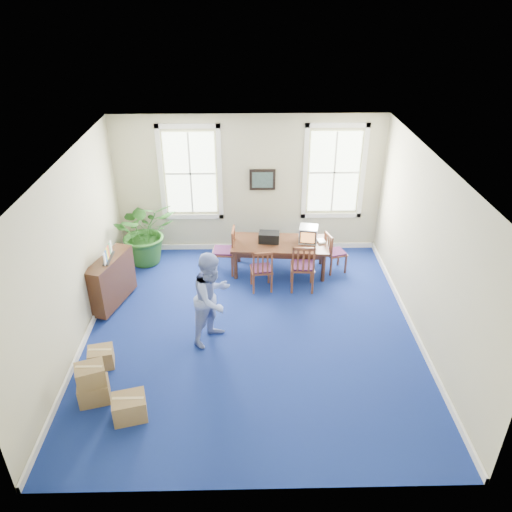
{
  "coord_description": "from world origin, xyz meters",
  "views": [
    {
      "loc": [
        -0.07,
        -7.34,
        5.69
      ],
      "look_at": [
        0.1,
        0.6,
        1.25
      ],
      "focal_mm": 35.0,
      "sensor_mm": 36.0,
      "label": 1
    }
  ],
  "objects_px": {
    "conference_table": "(280,257)",
    "credenza": "(112,283)",
    "crt_tv": "(308,234)",
    "cardboard_boxes": "(105,378)",
    "chair_near_left": "(261,269)",
    "man": "(213,298)",
    "potted_plant": "(145,231)"
  },
  "relations": [
    {
      "from": "potted_plant",
      "to": "cardboard_boxes",
      "type": "xyz_separation_m",
      "value": [
        0.07,
        -4.23,
        -0.41
      ]
    },
    {
      "from": "conference_table",
      "to": "credenza",
      "type": "xyz_separation_m",
      "value": [
        -3.36,
        -1.22,
        0.13
      ]
    },
    {
      "from": "man",
      "to": "crt_tv",
      "type": "bearing_deg",
      "value": -2.45
    },
    {
      "from": "conference_table",
      "to": "potted_plant",
      "type": "height_order",
      "value": "potted_plant"
    },
    {
      "from": "conference_table",
      "to": "credenza",
      "type": "distance_m",
      "value": 3.57
    },
    {
      "from": "crt_tv",
      "to": "cardboard_boxes",
      "type": "relative_size",
      "value": 0.34
    },
    {
      "from": "chair_near_left",
      "to": "credenza",
      "type": "bearing_deg",
      "value": 3.5
    },
    {
      "from": "conference_table",
      "to": "credenza",
      "type": "height_order",
      "value": "credenza"
    },
    {
      "from": "cardboard_boxes",
      "to": "chair_near_left",
      "type": "bearing_deg",
      "value": 50.64
    },
    {
      "from": "potted_plant",
      "to": "man",
      "type": "bearing_deg",
      "value": -59.8
    },
    {
      "from": "chair_near_left",
      "to": "credenza",
      "type": "xyz_separation_m",
      "value": [
        -2.93,
        -0.51,
        0.01
      ]
    },
    {
      "from": "crt_tv",
      "to": "chair_near_left",
      "type": "distance_m",
      "value": 1.34
    },
    {
      "from": "credenza",
      "to": "potted_plant",
      "type": "relative_size",
      "value": 0.82
    },
    {
      "from": "conference_table",
      "to": "cardboard_boxes",
      "type": "distance_m",
      "value": 4.72
    },
    {
      "from": "credenza",
      "to": "cardboard_boxes",
      "type": "bearing_deg",
      "value": -62.68
    },
    {
      "from": "man",
      "to": "credenza",
      "type": "bearing_deg",
      "value": 97.61
    },
    {
      "from": "credenza",
      "to": "potted_plant",
      "type": "height_order",
      "value": "potted_plant"
    },
    {
      "from": "conference_table",
      "to": "chair_near_left",
      "type": "xyz_separation_m",
      "value": [
        -0.42,
        -0.7,
        0.13
      ]
    },
    {
      "from": "conference_table",
      "to": "crt_tv",
      "type": "xyz_separation_m",
      "value": [
        0.61,
        0.05,
        0.53
      ]
    },
    {
      "from": "crt_tv",
      "to": "potted_plant",
      "type": "distance_m",
      "value": 3.61
    },
    {
      "from": "chair_near_left",
      "to": "man",
      "type": "xyz_separation_m",
      "value": [
        -0.89,
        -1.64,
        0.39
      ]
    },
    {
      "from": "conference_table",
      "to": "potted_plant",
      "type": "xyz_separation_m",
      "value": [
        -2.97,
        0.5,
        0.4
      ]
    },
    {
      "from": "chair_near_left",
      "to": "crt_tv",
      "type": "bearing_deg",
      "value": -150.36
    },
    {
      "from": "crt_tv",
      "to": "chair_near_left",
      "type": "xyz_separation_m",
      "value": [
        -1.03,
        -0.75,
        -0.4
      ]
    },
    {
      "from": "cardboard_boxes",
      "to": "man",
      "type": "bearing_deg",
      "value": 41.18
    },
    {
      "from": "potted_plant",
      "to": "crt_tv",
      "type": "bearing_deg",
      "value": -7.24
    },
    {
      "from": "conference_table",
      "to": "crt_tv",
      "type": "relative_size",
      "value": 4.95
    },
    {
      "from": "potted_plant",
      "to": "cardboard_boxes",
      "type": "relative_size",
      "value": 1.24
    },
    {
      "from": "chair_near_left",
      "to": "man",
      "type": "distance_m",
      "value": 1.9
    },
    {
      "from": "crt_tv",
      "to": "cardboard_boxes",
      "type": "height_order",
      "value": "crt_tv"
    },
    {
      "from": "conference_table",
      "to": "man",
      "type": "xyz_separation_m",
      "value": [
        -1.32,
        -2.34,
        0.51
      ]
    },
    {
      "from": "man",
      "to": "conference_table",
      "type": "bearing_deg",
      "value": 7.1
    }
  ]
}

